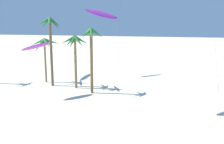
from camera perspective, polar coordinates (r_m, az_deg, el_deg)
palm_tree_1 at (r=44.87m, az=-12.70°, el=8.14°), size 3.75×4.29×11.06m
palm_tree_2 at (r=47.79m, az=-13.75°, el=5.28°), size 5.33×4.42×7.59m
palm_tree_3 at (r=39.80m, az=-4.38°, el=6.18°), size 3.66×3.58×9.60m
palm_tree_4 at (r=42.91m, az=-7.67°, el=5.53°), size 4.32×4.39×8.34m
flying_kite_1 at (r=39.61m, az=-15.42°, el=5.15°), size 3.47×6.54×7.90m
flying_kite_2 at (r=52.19m, az=-2.17°, el=11.91°), size 6.57×7.02×12.89m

